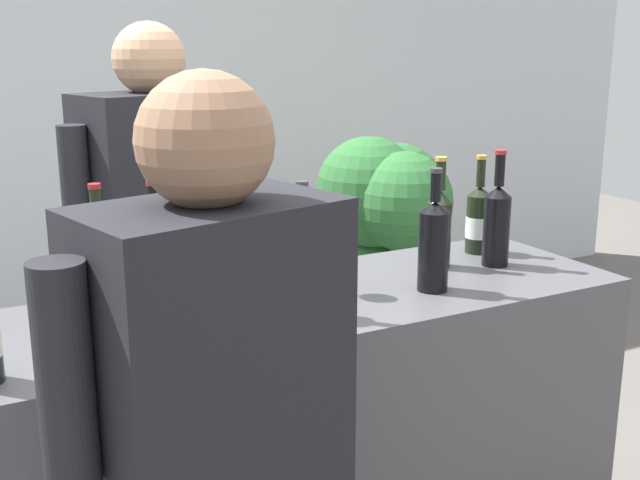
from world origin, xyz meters
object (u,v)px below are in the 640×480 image
object	(u,v)px
wine_glass	(343,248)
person_server	(162,312)
wine_bottle_1	(158,266)
wine_bottle_7	(479,219)
wine_bottle_6	(303,269)
wine_bottle_3	(497,223)
wine_bottle_0	(100,270)
wine_bottle_2	(439,225)
potted_shrub	(385,214)
wine_bottle_4	(434,244)

from	to	relation	value
wine_glass	person_server	size ratio (longest dim) A/B	0.11
wine_bottle_1	wine_bottle_7	distance (m)	1.04
wine_bottle_6	person_server	distance (m)	0.74
wine_bottle_3	wine_glass	distance (m)	0.53
wine_bottle_0	person_server	xyz separation A→B (m)	(0.27, 0.42, -0.29)
wine_bottle_0	wine_bottle_2	size ratio (longest dim) A/B	0.99
wine_bottle_0	potted_shrub	distance (m)	1.94
wine_bottle_3	wine_bottle_7	bearing A→B (deg)	71.07
wine_bottle_2	wine_bottle_7	distance (m)	0.22
wine_bottle_2	wine_glass	bearing A→B (deg)	-166.13
person_server	potted_shrub	distance (m)	1.47
wine_bottle_3	wine_bottle_4	xyz separation A→B (m)	(-0.31, -0.11, -0.00)
wine_bottle_6	wine_glass	distance (m)	0.19
wine_bottle_0	person_server	size ratio (longest dim) A/B	0.19
wine_bottle_1	wine_bottle_0	bearing A→B (deg)	163.89
wine_bottle_0	person_server	bearing A→B (deg)	57.43
wine_bottle_1	wine_bottle_4	size ratio (longest dim) A/B	0.99
wine_bottle_4	wine_bottle_6	size ratio (longest dim) A/B	1.00
wine_bottle_2	wine_bottle_4	bearing A→B (deg)	-129.92
wine_bottle_3	wine_bottle_6	bearing A→B (deg)	-170.47
wine_bottle_2	wine_bottle_4	xyz separation A→B (m)	(-0.15, -0.18, 0.00)
wine_bottle_0	wine_bottle_4	xyz separation A→B (m)	(0.82, -0.23, 0.02)
wine_bottle_0	wine_bottle_6	xyz separation A→B (m)	(0.43, -0.24, 0.01)
wine_bottle_4	wine_glass	xyz separation A→B (m)	(-0.23, 0.08, -0.00)
wine_bottle_3	wine_bottle_7	size ratio (longest dim) A/B	1.12
wine_glass	wine_bottle_3	bearing A→B (deg)	2.66
wine_bottle_6	wine_bottle_4	bearing A→B (deg)	1.44
wine_bottle_3	wine_bottle_7	distance (m)	0.15
wine_bottle_2	wine_glass	size ratio (longest dim) A/B	1.76
potted_shrub	wine_glass	bearing A→B (deg)	-126.92
wine_bottle_0	wine_bottle_7	size ratio (longest dim) A/B	1.05
wine_bottle_3	wine_bottle_6	size ratio (longest dim) A/B	1.04
wine_bottle_1	potted_shrub	xyz separation A→B (m)	(1.42, 1.17, -0.25)
potted_shrub	wine_bottle_3	bearing A→B (deg)	-108.85
wine_bottle_4	wine_bottle_7	xyz separation A→B (m)	(0.35, 0.25, -0.02)
wine_bottle_1	wine_bottle_3	world-z (taller)	wine_bottle_3
wine_bottle_1	wine_bottle_4	bearing A→B (deg)	-15.58
wine_bottle_2	wine_bottle_7	xyz separation A→B (m)	(0.21, 0.07, -0.02)
wine_bottle_4	potted_shrub	bearing A→B (deg)	61.69
wine_bottle_1	wine_bottle_7	world-z (taller)	wine_bottle_1
wine_bottle_3	potted_shrub	xyz separation A→B (m)	(0.43, 1.26, -0.27)
wine_bottle_0	potted_shrub	world-z (taller)	wine_bottle_0
wine_bottle_4	wine_bottle_7	distance (m)	0.43
wine_bottle_7	person_server	xyz separation A→B (m)	(-0.90, 0.41, -0.28)
wine_bottle_0	wine_bottle_2	distance (m)	0.97
wine_bottle_0	wine_bottle_3	xyz separation A→B (m)	(1.13, -0.12, 0.02)
wine_glass	potted_shrub	size ratio (longest dim) A/B	0.15
wine_bottle_3	wine_bottle_6	xyz separation A→B (m)	(-0.70, -0.12, -0.01)
wine_bottle_7	potted_shrub	bearing A→B (deg)	71.16
wine_bottle_2	wine_bottle_6	xyz separation A→B (m)	(-0.54, -0.19, -0.01)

